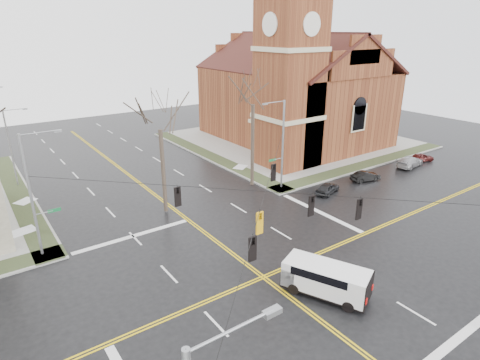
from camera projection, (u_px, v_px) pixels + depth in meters
ground at (263, 277)px, 26.80m from camera, size 120.00×120.00×0.00m
sidewalks at (263, 276)px, 26.77m from camera, size 80.00×80.00×0.17m
road_markings at (263, 277)px, 26.80m from camera, size 100.00×100.00×0.01m
church at (293, 83)px, 56.12m from camera, size 24.28×27.48×27.50m
signal_pole_ne at (281, 142)px, 39.95m from camera, size 2.75×0.22×9.00m
signal_pole_nw at (33, 193)px, 27.69m from camera, size 2.75×0.22×9.00m
span_wires at (265, 192)px, 24.61m from camera, size 23.02×23.02×0.03m
traffic_signals at (272, 206)px, 24.36m from camera, size 8.21×8.26×1.30m
streetlight_north_a at (11, 145)px, 40.81m from camera, size 2.30×0.20×8.00m
cargo_van at (323, 277)px, 24.77m from camera, size 4.07×5.63×2.01m
parked_car_a at (328, 188)px, 40.26m from camera, size 3.48×2.15×1.11m
parked_car_b at (366, 176)px, 43.54m from camera, size 3.49×1.87×1.09m
parked_car_c at (410, 162)px, 48.06m from camera, size 4.56×2.34×1.27m
parked_car_d at (422, 157)px, 49.98m from camera, size 3.39×2.08×1.08m
tree_nw_near at (160, 124)px, 33.41m from camera, size 4.00×4.00×11.24m
tree_ne at (253, 99)px, 39.23m from camera, size 4.00×4.00×12.66m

